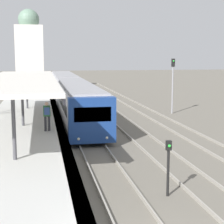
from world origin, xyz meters
TOP-DOWN VIEW (x-y plane):
  - platform_canopy at (-3.86, 15.18)m, footprint 4.00×19.19m
  - person_on_platform at (-2.49, 13.20)m, footprint 0.40×0.40m
  - train_near at (0.00, 28.94)m, footprint 2.69×33.19m
  - signal_post_near at (1.74, 4.69)m, footprint 0.20×0.21m
  - signal_mast_far at (8.73, 23.63)m, footprint 0.28×0.29m
  - distant_domed_building at (-4.29, 49.42)m, footprint 4.01×4.01m

SIDE VIEW (x-z plane):
  - signal_post_near at x=1.74m, z-range 0.24..2.34m
  - train_near at x=0.00m, z-range 0.17..3.15m
  - person_on_platform at x=-2.49m, z-range 1.06..2.73m
  - signal_mast_far at x=8.73m, z-range 0.64..5.52m
  - platform_canopy at x=-3.86m, z-range 2.24..5.15m
  - distant_domed_building at x=-4.29m, z-range -0.29..11.58m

